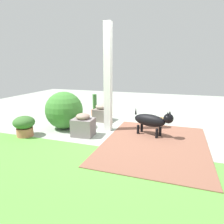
# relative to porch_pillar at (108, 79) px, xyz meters

# --- Properties ---
(ground_plane) EXTENTS (12.00, 12.00, 0.00)m
(ground_plane) POSITION_rel_porch_pillar_xyz_m (-0.35, -0.09, -1.11)
(ground_plane) COLOR #9DA699
(brick_path) EXTENTS (1.80, 2.40, 0.02)m
(brick_path) POSITION_rel_porch_pillar_xyz_m (-1.07, 0.49, -1.10)
(brick_path) COLOR brown
(brick_path) RESTS_ON ground
(lawn_patch) EXTENTS (5.20, 2.80, 0.01)m
(lawn_patch) POSITION_rel_porch_pillar_xyz_m (0.25, 2.31, -1.11)
(lawn_patch) COLOR #549E3B
(lawn_patch) RESTS_ON ground
(porch_pillar) EXTENTS (0.15, 0.15, 2.23)m
(porch_pillar) POSITION_rel_porch_pillar_xyz_m (0.00, 0.00, 0.00)
(porch_pillar) COLOR white
(porch_pillar) RESTS_ON ground
(stone_planter_nearest) EXTENTS (0.40, 0.44, 0.44)m
(stone_planter_nearest) POSITION_rel_porch_pillar_xyz_m (0.40, -0.67, -0.90)
(stone_planter_nearest) COLOR slate
(stone_planter_nearest) RESTS_ON ground
(stone_planter_mid) EXTENTS (0.44, 0.36, 0.46)m
(stone_planter_mid) POSITION_rel_porch_pillar_xyz_m (0.35, 0.50, -0.90)
(stone_planter_mid) COLOR slate
(stone_planter_mid) RESTS_ON ground
(round_shrub) EXTENTS (0.83, 0.83, 0.83)m
(round_shrub) POSITION_rel_porch_pillar_xyz_m (0.97, 0.18, -0.70)
(round_shrub) COLOR #3A792F
(round_shrub) RESTS_ON ground
(terracotta_pot_spiky) EXTENTS (0.29, 0.29, 0.49)m
(terracotta_pot_spiky) POSITION_rel_porch_pillar_xyz_m (1.18, -0.77, -0.88)
(terracotta_pot_spiky) COLOR #B2653A
(terracotta_pot_spiky) RESTS_ON ground
(terracotta_pot_broad) EXTENTS (0.42, 0.42, 0.41)m
(terracotta_pot_broad) POSITION_rel_porch_pillar_xyz_m (1.45, 0.90, -0.88)
(terracotta_pot_broad) COLOR #BC6D51
(terracotta_pot_broad) RESTS_ON ground
(terracotta_pot_tall) EXTENTS (0.20, 0.20, 0.60)m
(terracotta_pot_tall) POSITION_rel_porch_pillar_xyz_m (0.79, -1.09, -0.90)
(terracotta_pot_tall) COLOR #C26C4E
(terracotta_pot_tall) RESTS_ON ground
(dog) EXTENTS (0.81, 0.42, 0.56)m
(dog) POSITION_rel_porch_pillar_xyz_m (-0.95, 0.08, -0.79)
(dog) COLOR black
(dog) RESTS_ON ground
(doormat) EXTENTS (0.72, 0.44, 0.03)m
(doormat) POSITION_rel_porch_pillar_xyz_m (-0.85, -1.18, -1.10)
(doormat) COLOR olive
(doormat) RESTS_ON ground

